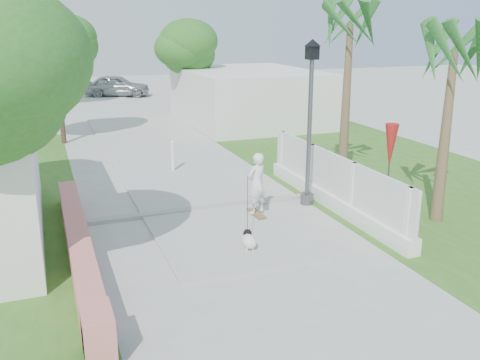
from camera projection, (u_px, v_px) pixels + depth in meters
name	position (u px, v px, depth m)	size (l,w,h in m)	color
ground	(304.00, 323.00, 8.94)	(90.00, 90.00, 0.00)	#B7B7B2
path_strip	(122.00, 122.00, 26.90)	(3.20, 36.00, 0.06)	#B7B7B2
curb	(201.00, 209.00, 14.31)	(6.50, 0.25, 0.10)	#999993
grass_right	(379.00, 168.00, 18.47)	(8.00, 20.00, 0.01)	#316720
pink_wall	(80.00, 253.00, 10.93)	(0.45, 8.20, 0.80)	#E17375
lattice_fence	(332.00, 188.00, 14.42)	(0.35, 7.00, 1.50)	white
building_right	(248.00, 96.00, 26.76)	(6.00, 8.00, 2.60)	silver
street_lamp	(310.00, 117.00, 14.17)	(0.44, 0.44, 4.44)	#59595E
bollard	(173.00, 155.00, 17.82)	(0.14, 0.14, 1.09)	white
patio_umbrella	(391.00, 147.00, 14.11)	(0.36, 0.36, 2.30)	#59595E
tree_path_left	(56.00, 49.00, 21.21)	(3.40, 3.40, 5.23)	#4C3826
tree_path_right	(182.00, 50.00, 26.98)	(3.00, 3.00, 4.79)	#4C3826
tree_path_far	(53.00, 41.00, 30.26)	(3.20, 3.20, 5.17)	#4C3826
palm_far	(350.00, 36.00, 15.05)	(1.80, 1.80, 5.30)	brown
palm_near	(453.00, 62.00, 12.51)	(1.80, 1.80, 4.70)	brown
skateboarder	(249.00, 198.00, 12.94)	(1.32, 2.17, 1.69)	olive
dog	(249.00, 240.00, 11.75)	(0.38, 0.64, 0.45)	white
parked_car	(117.00, 86.00, 36.17)	(1.73, 4.31, 1.47)	#9DA0A5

